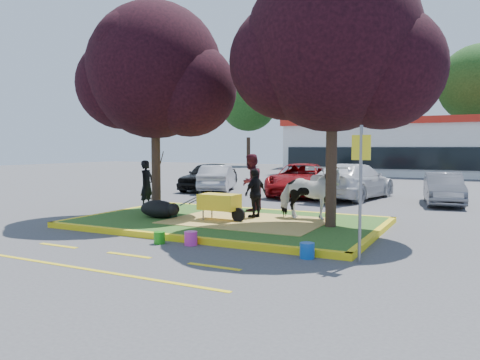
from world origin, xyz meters
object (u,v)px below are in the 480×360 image
at_px(sign_post, 361,178).
at_px(calf, 158,209).
at_px(wheelbarrow, 220,202).
at_px(car_silver, 217,178).
at_px(bucket_green, 159,238).
at_px(bucket_blue, 307,251).
at_px(handler, 147,184).
at_px(car_black, 209,176).
at_px(bucket_pink, 191,238).
at_px(cow, 309,193).

bearing_deg(sign_post, calf, 170.46).
distance_m(wheelbarrow, sign_post, 5.14).
relative_size(wheelbarrow, car_silver, 0.49).
bearing_deg(bucket_green, bucket_blue, 3.18).
xyz_separation_m(handler, bucket_green, (3.40, -3.86, -0.82)).
xyz_separation_m(handler, car_black, (-2.38, 7.95, -0.23)).
bearing_deg(bucket_blue, wheelbarrow, 143.38).
bearing_deg(car_black, bucket_blue, -56.32).
relative_size(bucket_pink, bucket_blue, 1.00).
relative_size(cow, bucket_pink, 5.63).
xyz_separation_m(sign_post, bucket_blue, (-1.00, -0.10, -1.45)).
xyz_separation_m(bucket_blue, car_silver, (-8.55, 11.33, 0.50)).
bearing_deg(sign_post, handler, 164.48).
xyz_separation_m(calf, car_silver, (-3.28, 9.14, 0.25)).
bearing_deg(wheelbarrow, bucket_green, -89.45).
bearing_deg(calf, car_silver, 125.78).
xyz_separation_m(handler, sign_post, (7.84, -3.56, 0.66)).
bearing_deg(bucket_green, bucket_pink, 14.60).
height_order(calf, wheelbarrow, wheelbarrow).
relative_size(sign_post, car_silver, 0.65).
bearing_deg(car_black, bucket_pink, -65.53).
relative_size(calf, bucket_green, 4.30).
height_order(wheelbarrow, sign_post, sign_post).
bearing_deg(cow, handler, 83.21).
bearing_deg(wheelbarrow, car_black, 123.49).
relative_size(car_black, car_silver, 1.07).
relative_size(wheelbarrow, car_black, 0.46).
xyz_separation_m(sign_post, bucket_green, (-4.44, -0.29, -1.47)).
distance_m(cow, car_black, 11.12).
relative_size(calf, wheelbarrow, 0.60).
bearing_deg(bucket_pink, bucket_blue, 0.06).
bearing_deg(bucket_blue, cow, 108.24).
distance_m(wheelbarrow, bucket_pink, 2.69).
bearing_deg(bucket_pink, cow, 69.38).
distance_m(cow, car_silver, 10.44).
height_order(sign_post, bucket_blue, sign_post).
height_order(bucket_blue, car_black, car_black).
height_order(cow, calf, cow).
xyz_separation_m(bucket_pink, car_silver, (-5.83, 11.33, 0.50)).
bearing_deg(car_black, handler, -78.11).
xyz_separation_m(calf, sign_post, (6.27, -2.09, 1.21)).
relative_size(wheelbarrow, sign_post, 0.76).
relative_size(calf, car_silver, 0.30).
height_order(handler, car_black, handler).
relative_size(cow, car_black, 0.41).
distance_m(handler, car_silver, 7.86).
relative_size(handler, car_black, 0.38).
height_order(calf, car_silver, car_silver).
bearing_deg(car_black, bucket_green, -68.69).
bearing_deg(bucket_blue, car_black, 128.47).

